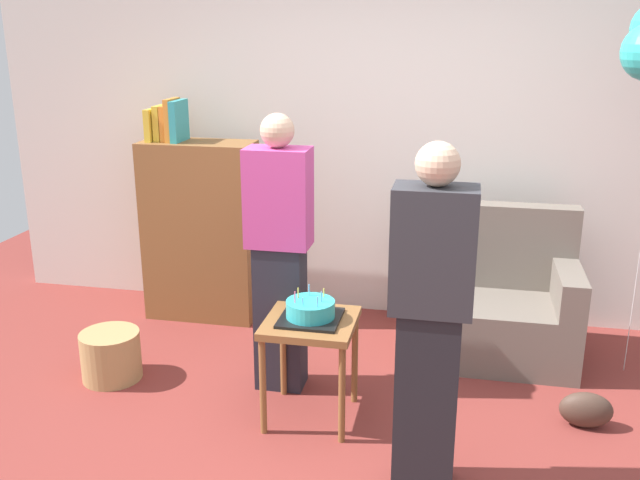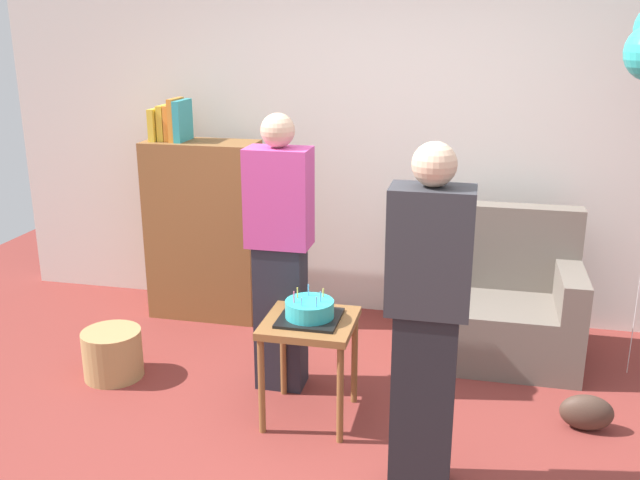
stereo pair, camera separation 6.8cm
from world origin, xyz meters
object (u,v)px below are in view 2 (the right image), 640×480
(side_table, at_px, (310,334))
(person_blowing_candles, at_px, (280,253))
(handbag, at_px, (586,412))
(bookshelf, at_px, (204,227))
(wicker_basket, at_px, (113,354))
(couch, at_px, (491,305))
(birthday_cake, at_px, (310,311))
(person_holding_cake, at_px, (427,322))

(side_table, bearing_deg, person_blowing_candles, 128.16)
(side_table, bearing_deg, handbag, 7.69)
(bookshelf, xyz_separation_m, wicker_basket, (-0.20, -1.06, -0.52))
(bookshelf, xyz_separation_m, side_table, (1.10, -1.25, -0.18))
(side_table, bearing_deg, wicker_basket, 171.81)
(couch, distance_m, wicker_basket, 2.41)
(birthday_cake, height_order, handbag, birthday_cake)
(birthday_cake, xyz_separation_m, wicker_basket, (-1.29, 0.19, -0.48))
(bookshelf, xyz_separation_m, handbag, (2.57, -1.05, -0.57))
(couch, height_order, side_table, couch)
(bookshelf, height_order, handbag, bookshelf)
(person_blowing_candles, height_order, wicker_basket, person_blowing_candles)
(person_blowing_candles, relative_size, wicker_basket, 4.53)
(birthday_cake, xyz_separation_m, person_holding_cake, (0.65, -0.47, 0.20))
(birthday_cake, height_order, wicker_basket, birthday_cake)
(person_holding_cake, relative_size, wicker_basket, 4.53)
(wicker_basket, bearing_deg, bookshelf, 79.52)
(birthday_cake, distance_m, person_blowing_candles, 0.45)
(person_blowing_candles, xyz_separation_m, handbag, (1.73, -0.12, -0.73))
(couch, relative_size, handbag, 3.93)
(side_table, xyz_separation_m, person_holding_cake, (0.65, -0.47, 0.34))
(birthday_cake, bearing_deg, side_table, 21.10)
(birthday_cake, relative_size, person_holding_cake, 0.20)
(side_table, distance_m, birthday_cake, 0.14)
(bookshelf, bearing_deg, wicker_basket, -100.48)
(person_blowing_candles, distance_m, handbag, 1.88)
(couch, relative_size, birthday_cake, 3.44)
(wicker_basket, relative_size, handbag, 1.29)
(person_holding_cake, xyz_separation_m, wicker_basket, (-1.94, 0.65, -0.68))
(side_table, bearing_deg, person_holding_cake, -35.95)
(couch, relative_size, side_table, 1.89)
(birthday_cake, bearing_deg, bookshelf, 131.22)
(couch, xyz_separation_m, person_blowing_candles, (-1.21, -0.71, 0.49))
(birthday_cake, height_order, person_blowing_candles, person_blowing_candles)
(couch, xyz_separation_m, birthday_cake, (-0.96, -1.03, 0.29))
(side_table, xyz_separation_m, wicker_basket, (-1.29, 0.19, -0.34))
(side_table, distance_m, person_blowing_candles, 0.53)
(person_blowing_candles, xyz_separation_m, wicker_basket, (-1.04, -0.13, -0.68))
(handbag, bearing_deg, wicker_basket, -179.73)
(couch, height_order, person_blowing_candles, person_blowing_candles)
(couch, height_order, handbag, couch)
(birthday_cake, bearing_deg, handbag, 7.69)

